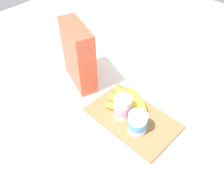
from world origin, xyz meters
TOP-DOWN VIEW (x-y plane):
  - ground_plane at (0.00, 0.00)m, footprint 2.40×2.40m
  - cutting_board at (0.00, 0.00)m, footprint 0.34×0.21m
  - cereal_box at (0.32, -0.01)m, footprint 0.22×0.14m
  - yogurt_cup_front at (-0.05, 0.04)m, footprint 0.07×0.07m
  - yogurt_cup_back at (0.04, 0.02)m, footprint 0.07×0.07m
  - banana_bunch at (0.05, -0.03)m, footprint 0.19×0.17m

SIDE VIEW (x-z plane):
  - ground_plane at x=0.00m, z-range 0.00..0.00m
  - cutting_board at x=0.00m, z-range 0.00..0.01m
  - banana_bunch at x=0.05m, z-range 0.01..0.05m
  - yogurt_cup_front at x=-0.05m, z-range 0.01..0.10m
  - yogurt_cup_back at x=0.04m, z-range 0.01..0.10m
  - cereal_box at x=0.32m, z-range 0.00..0.27m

